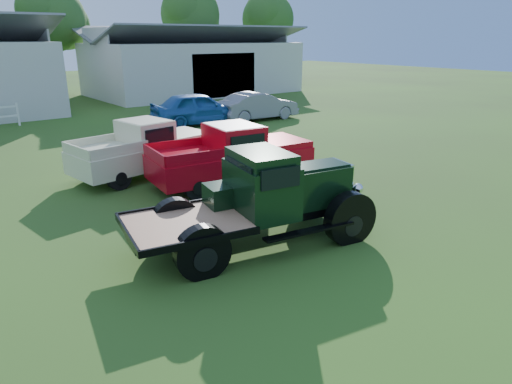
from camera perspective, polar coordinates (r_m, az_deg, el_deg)
ground at (r=10.04m, az=3.37°, el=-7.66°), size 120.00×120.00×0.00m
shed_right at (r=39.22m, az=-7.79°, el=15.95°), size 16.80×9.20×5.20m
tree_c at (r=41.18m, az=-23.86°, el=17.38°), size 5.40×5.40×9.00m
tree_d at (r=47.24m, az=-8.12°, el=19.32°), size 6.00×6.00×10.00m
tree_e at (r=50.21m, az=1.48°, el=19.16°), size 5.70×5.70×9.50m
vintage_flatbed at (r=10.04m, az=0.10°, el=-0.93°), size 5.75×3.15×2.16m
red_pickup at (r=14.39m, az=-3.12°, el=4.70°), size 5.49×2.67×1.92m
white_pickup at (r=15.83m, az=-13.83°, el=5.30°), size 5.19×2.61×1.83m
misc_car_blue at (r=24.83m, az=-7.18°, el=10.34°), size 5.34×2.94×1.72m
misc_car_grey at (r=26.12m, az=0.25°, el=10.70°), size 4.78×1.95×1.54m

